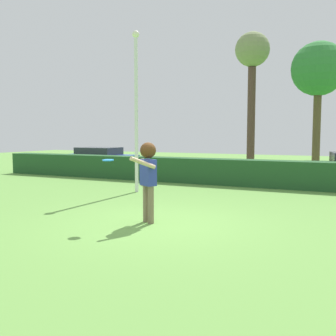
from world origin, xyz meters
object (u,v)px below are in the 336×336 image
parked_car_blue (99,158)px  person (148,171)px  birch_tree (319,71)px  willow_tree (252,59)px  lamppost (136,103)px  frisbee (108,160)px

parked_car_blue → person: bearing=-49.3°
parked_car_blue → birch_tree: 12.09m
person → willow_tree: 13.93m
parked_car_blue → willow_tree: 9.73m
person → parked_car_blue: person is taller
lamppost → willow_tree: size_ratio=0.74×
parked_car_blue → birch_tree: size_ratio=0.66×
birch_tree → willow_tree: bearing=175.1°
willow_tree → birch_tree: bearing=-4.9°
person → parked_car_blue: bearing=130.7°
frisbee → parked_car_blue: size_ratio=0.06×
lamppost → birch_tree: 10.36m
frisbee → willow_tree: willow_tree is taller
birch_tree → willow_tree: size_ratio=0.88×
frisbee → parked_car_blue: frisbee is taller
willow_tree → lamppost: bearing=-100.1°
lamppost → willow_tree: willow_tree is taller
frisbee → lamppost: 5.23m
birch_tree → parked_car_blue: bearing=-165.7°
parked_car_blue → willow_tree: bearing=21.9°
lamppost → parked_car_blue: size_ratio=1.28×
person → birch_tree: (2.33, 12.79, 3.86)m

